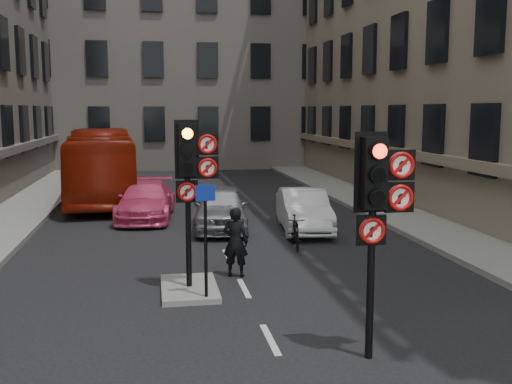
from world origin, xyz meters
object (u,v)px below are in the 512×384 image
object	(u,v)px
signal_far	(192,167)
car_white	(304,210)
signal_near	(378,197)
motorcyclist	(235,242)
car_pink	(146,201)
car_silver	(221,208)
bus_red	(102,164)
info_sign	(206,225)
motorcycle	(295,232)

from	to	relation	value
signal_far	car_white	xyz separation A→B (m)	(3.98, 5.99, -2.03)
signal_near	signal_far	bearing A→B (deg)	123.02
motorcyclist	signal_far	bearing A→B (deg)	64.23
signal_near	motorcyclist	xyz separation A→B (m)	(-1.54, 5.01, -1.75)
car_pink	motorcyclist	xyz separation A→B (m)	(2.15, -7.97, 0.16)
signal_far	motorcyclist	xyz separation A→B (m)	(1.06, 1.01, -1.87)
signal_near	car_silver	bearing A→B (deg)	96.73
bus_red	info_sign	world-z (taller)	bus_red
car_silver	motorcyclist	size ratio (longest dim) A/B	2.55
bus_red	motorcycle	bearing A→B (deg)	-63.45
car_silver	car_pink	size ratio (longest dim) A/B	0.92
car_pink	signal_far	bearing A→B (deg)	-77.61
signal_far	motorcyclist	size ratio (longest dim) A/B	2.16
car_white	car_pink	world-z (taller)	car_white
motorcyclist	info_sign	world-z (taller)	info_sign
signal_near	car_white	distance (m)	10.26
motorcyclist	info_sign	distance (m)	2.15
signal_near	motorcyclist	size ratio (longest dim) A/B	2.16
info_sign	motorcyclist	bearing A→B (deg)	63.11
signal_far	car_silver	bearing A→B (deg)	78.59
car_silver	motorcyclist	xyz separation A→B (m)	(-0.28, -5.65, 0.11)
car_white	motorcyclist	distance (m)	5.77
motorcyclist	car_pink	bearing A→B (deg)	-54.15
car_white	motorcycle	distance (m)	2.55
signal_far	car_silver	distance (m)	7.07
car_silver	car_white	distance (m)	2.72
car_pink	info_sign	xyz separation A→B (m)	(1.30, -9.79, 0.94)
car_silver	car_white	world-z (taller)	car_silver
info_sign	bus_red	bearing A→B (deg)	100.32
car_silver	motorcycle	distance (m)	3.55
car_pink	motorcyclist	size ratio (longest dim) A/B	2.77
bus_red	motorcyclist	size ratio (longest dim) A/B	6.64
car_pink	info_sign	world-z (taller)	info_sign
car_pink	motorcycle	xyz separation A→B (m)	(4.21, -5.38, -0.20)
info_sign	car_pink	bearing A→B (deg)	95.67
signal_far	car_white	size ratio (longest dim) A/B	0.88
info_sign	signal_far	bearing A→B (deg)	102.87
car_pink	signal_near	bearing A→B (deg)	-68.64
bus_red	motorcycle	size ratio (longest dim) A/B	7.12
signal_far	bus_red	size ratio (longest dim) A/B	0.32
signal_far	bus_red	world-z (taller)	signal_far
car_white	motorcycle	bearing A→B (deg)	-103.57
signal_near	car_silver	size ratio (longest dim) A/B	0.85
bus_red	motorcyclist	xyz separation A→B (m)	(4.08, -13.13, -0.70)
signal_far	motorcyclist	bearing A→B (deg)	43.46
car_pink	motorcyclist	bearing A→B (deg)	-69.41
signal_near	motorcycle	xyz separation A→B (m)	(0.53, 7.59, -2.12)
car_pink	motorcyclist	distance (m)	8.25
signal_near	motorcyclist	bearing A→B (deg)	107.06
car_silver	bus_red	size ratio (longest dim) A/B	0.38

